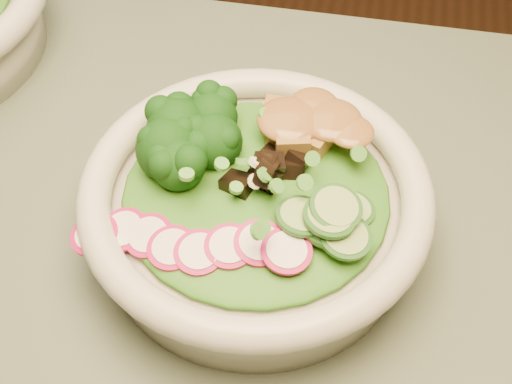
# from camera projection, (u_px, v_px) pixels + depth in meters

# --- Properties ---
(dining_table) EXTENTS (1.20, 0.80, 0.75)m
(dining_table) POSITION_uv_depth(u_px,v_px,m) (47.00, 372.00, 0.62)
(dining_table) COLOR black
(dining_table) RESTS_ON ground
(salad_bowl) EXTENTS (0.26, 0.26, 0.07)m
(salad_bowl) POSITION_uv_depth(u_px,v_px,m) (256.00, 208.00, 0.54)
(salad_bowl) COLOR beige
(salad_bowl) RESTS_ON dining_table
(lettuce_bed) EXTENTS (0.20, 0.20, 0.02)m
(lettuce_bed) POSITION_uv_depth(u_px,v_px,m) (256.00, 191.00, 0.53)
(lettuce_bed) COLOR #205F14
(lettuce_bed) RESTS_ON salad_bowl
(broccoli_florets) EXTENTS (0.10, 0.09, 0.04)m
(broccoli_florets) POSITION_uv_depth(u_px,v_px,m) (190.00, 142.00, 0.54)
(broccoli_florets) COLOR black
(broccoli_florets) RESTS_ON salad_bowl
(radish_slices) EXTENTS (0.11, 0.08, 0.02)m
(radish_slices) POSITION_uv_depth(u_px,v_px,m) (201.00, 247.00, 0.49)
(radish_slices) COLOR #A70C4A
(radish_slices) RESTS_ON salad_bowl
(cucumber_slices) EXTENTS (0.09, 0.09, 0.04)m
(cucumber_slices) POSITION_uv_depth(u_px,v_px,m) (328.00, 225.00, 0.49)
(cucumber_slices) COLOR #9DC16B
(cucumber_slices) RESTS_ON salad_bowl
(mushroom_heap) EXTENTS (0.09, 0.09, 0.04)m
(mushroom_heap) POSITION_uv_depth(u_px,v_px,m) (266.00, 169.00, 0.52)
(mushroom_heap) COLOR black
(mushroom_heap) RESTS_ON salad_bowl
(tofu_cubes) EXTENTS (0.10, 0.09, 0.04)m
(tofu_cubes) POSITION_uv_depth(u_px,v_px,m) (307.00, 134.00, 0.55)
(tofu_cubes) COLOR brown
(tofu_cubes) RESTS_ON salad_bowl
(peanut_sauce) EXTENTS (0.07, 0.05, 0.02)m
(peanut_sauce) POSITION_uv_depth(u_px,v_px,m) (308.00, 122.00, 0.54)
(peanut_sauce) COLOR brown
(peanut_sauce) RESTS_ON tofu_cubes
(scallion_garnish) EXTENTS (0.19, 0.19, 0.02)m
(scallion_garnish) POSITION_uv_depth(u_px,v_px,m) (256.00, 170.00, 0.51)
(scallion_garnish) COLOR #50A439
(scallion_garnish) RESTS_ON salad_bowl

